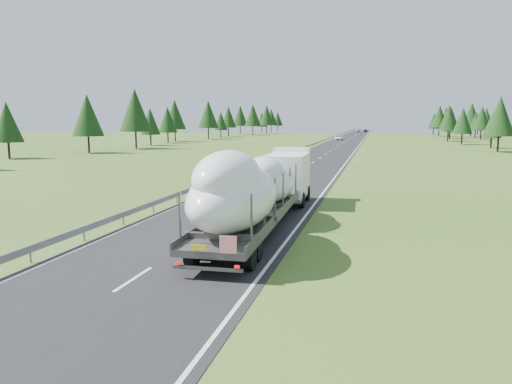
% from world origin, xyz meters
% --- Properties ---
extents(ground, '(400.00, 400.00, 0.00)m').
position_xyz_m(ground, '(0.00, 0.00, 0.00)').
color(ground, '#38551C').
rests_on(ground, ground).
extents(road_surface, '(10.00, 400.00, 0.02)m').
position_xyz_m(road_surface, '(0.00, 100.00, 0.01)').
color(road_surface, black).
rests_on(road_surface, ground).
extents(guardrail, '(0.10, 400.00, 0.76)m').
position_xyz_m(guardrail, '(-5.30, 99.94, 0.60)').
color(guardrail, slate).
rests_on(guardrail, ground).
extents(marker_posts, '(0.13, 350.08, 1.00)m').
position_xyz_m(marker_posts, '(6.50, 155.00, 0.54)').
color(marker_posts, silver).
rests_on(marker_posts, ground).
extents(highway_sign, '(0.08, 0.90, 2.60)m').
position_xyz_m(highway_sign, '(7.20, 80.00, 1.81)').
color(highway_sign, slate).
rests_on(highway_sign, ground).
extents(tree_line_left, '(15.10, 267.48, 12.64)m').
position_xyz_m(tree_line_left, '(-43.40, 108.50, 7.28)').
color(tree_line_left, black).
rests_on(tree_line_left, ground).
extents(boat_truck, '(3.73, 21.23, 4.76)m').
position_xyz_m(boat_truck, '(2.60, 0.39, 2.47)').
color(boat_truck, white).
rests_on(boat_truck, ground).
extents(distant_van, '(2.33, 4.99, 1.38)m').
position_xyz_m(distant_van, '(-2.64, 127.22, 0.69)').
color(distant_van, white).
rests_on(distant_van, ground).
extents(distant_car_dark, '(1.99, 4.48, 1.50)m').
position_xyz_m(distant_car_dark, '(2.80, 231.74, 0.75)').
color(distant_car_dark, black).
rests_on(distant_car_dark, ground).
extents(distant_car_blue, '(1.89, 4.44, 1.42)m').
position_xyz_m(distant_car_blue, '(-0.99, 230.39, 0.71)').
color(distant_car_blue, '#161A3E').
rests_on(distant_car_blue, ground).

